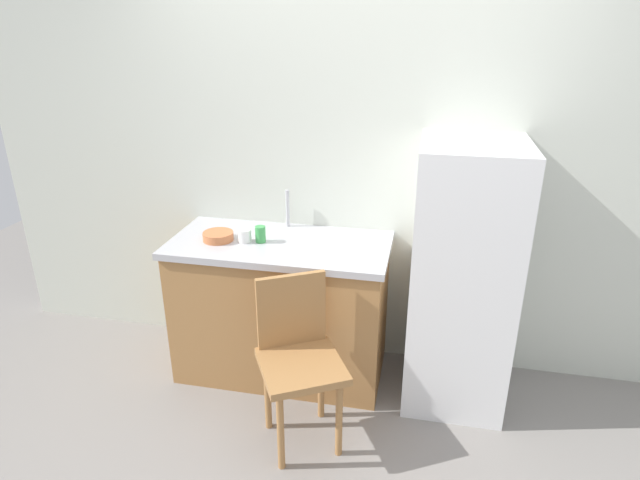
% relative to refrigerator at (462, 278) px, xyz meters
% --- Properties ---
extents(ground_plane, '(8.00, 8.00, 0.00)m').
position_rel_refrigerator_xyz_m(ground_plane, '(-0.65, -0.64, -0.75)').
color(ground_plane, gray).
extents(back_wall, '(4.80, 0.10, 2.70)m').
position_rel_refrigerator_xyz_m(back_wall, '(-0.65, 0.36, 0.60)').
color(back_wall, silver).
rests_on(back_wall, ground_plane).
extents(cabinet_base, '(1.24, 0.60, 0.84)m').
position_rel_refrigerator_xyz_m(cabinet_base, '(-1.04, 0.01, -0.33)').
color(cabinet_base, '#A87542').
rests_on(cabinet_base, ground_plane).
extents(countertop, '(1.28, 0.64, 0.04)m').
position_rel_refrigerator_xyz_m(countertop, '(-1.04, 0.01, 0.10)').
color(countertop, '#B7B7BC').
rests_on(countertop, cabinet_base).
extents(faucet, '(0.02, 0.02, 0.24)m').
position_rel_refrigerator_xyz_m(faucet, '(-1.06, 0.26, 0.24)').
color(faucet, '#B7B7BC').
rests_on(faucet, countertop).
extents(refrigerator, '(0.55, 0.62, 1.51)m').
position_rel_refrigerator_xyz_m(refrigerator, '(0.00, 0.00, 0.00)').
color(refrigerator, white).
rests_on(refrigerator, ground_plane).
extents(chair, '(0.54, 0.54, 0.89)m').
position_rel_refrigerator_xyz_m(chair, '(-0.80, -0.54, -0.25)').
color(chair, '#A87542').
rests_on(chair, ground_plane).
extents(terracotta_bowl, '(0.18, 0.18, 0.05)m').
position_rel_refrigerator_xyz_m(terracotta_bowl, '(-1.40, -0.05, 0.15)').
color(terracotta_bowl, '#C67042').
rests_on(terracotta_bowl, countertop).
extents(cup_white, '(0.08, 0.08, 0.08)m').
position_rel_refrigerator_xyz_m(cup_white, '(-1.24, -0.04, 0.16)').
color(cup_white, white).
rests_on(cup_white, countertop).
extents(cup_green, '(0.06, 0.06, 0.10)m').
position_rel_refrigerator_xyz_m(cup_green, '(-1.15, -0.02, 0.17)').
color(cup_green, green).
rests_on(cup_green, countertop).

